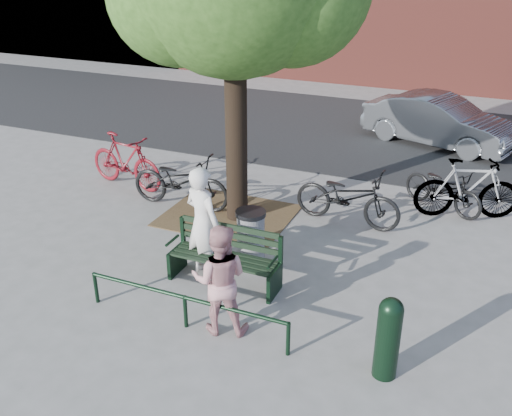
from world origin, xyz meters
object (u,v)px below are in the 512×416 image
at_px(person_right, 220,280).
at_px(litter_bin, 251,239).
at_px(bollard, 388,335).
at_px(person_left, 203,222).
at_px(bicycle_c, 348,197).
at_px(parked_car, 439,121).
at_px(park_bench, 226,254).

height_order(person_right, litter_bin, person_right).
bearing_deg(person_right, bollard, 161.12).
height_order(person_left, bicycle_c, person_left).
xyz_separation_m(litter_bin, parked_car, (1.98, 7.57, 0.14)).
relative_size(bicycle_c, parked_car, 0.52).
distance_m(park_bench, parked_car, 8.42).
distance_m(person_left, bollard, 3.39).
distance_m(bollard, parked_car, 9.31).
height_order(bollard, litter_bin, bollard).
relative_size(person_right, bollard, 1.43).
height_order(park_bench, bicycle_c, bicycle_c).
distance_m(park_bench, bicycle_c, 2.98).
bearing_deg(park_bench, litter_bin, 73.30).
bearing_deg(person_right, bicycle_c, -118.74).
xyz_separation_m(person_right, litter_bin, (-0.30, 1.69, -0.29)).
distance_m(park_bench, person_left, 0.61).
relative_size(person_left, litter_bin, 1.83).
xyz_separation_m(park_bench, parked_car, (2.15, 8.14, 0.16)).
bearing_deg(litter_bin, parked_car, 75.34).
distance_m(person_left, parked_car, 8.47).
height_order(person_left, person_right, person_left).
bearing_deg(park_bench, bicycle_c, 66.47).
bearing_deg(bollard, person_left, 158.64).
height_order(park_bench, litter_bin, litter_bin).
height_order(park_bench, parked_car, parked_car).
height_order(park_bench, person_right, person_right).
relative_size(person_left, parked_car, 0.47).
xyz_separation_m(person_left, litter_bin, (0.59, 0.49, -0.41)).
bearing_deg(person_right, parked_car, -118.45).
distance_m(person_left, person_right, 1.50).
bearing_deg(person_left, park_bench, -169.44).
relative_size(park_bench, person_left, 0.95).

